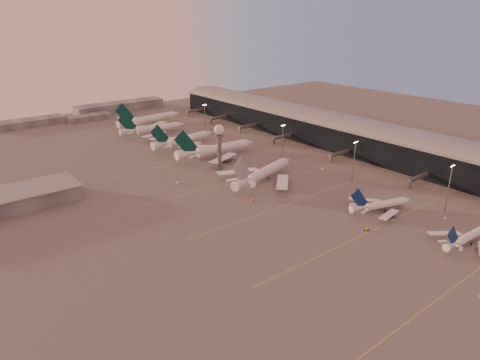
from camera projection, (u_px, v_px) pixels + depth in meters
ground at (375, 247)px, 181.89m from camera, size 700.00×700.00×0.00m
taxiway_markings at (322, 191)px, 240.21m from camera, size 180.00×185.25×0.02m
terminal at (338, 132)px, 321.09m from camera, size 57.00×362.00×23.04m
radar_tower at (219, 138)px, 264.98m from camera, size 6.40×6.40×31.10m
mast_a at (449, 186)px, 210.54m from camera, size 3.60×0.56×25.00m
mast_b at (354, 159)px, 249.02m from camera, size 3.60×0.56×25.00m
mast_c at (283, 141)px, 286.33m from camera, size 3.60×0.56×25.00m
mast_d at (205, 117)px, 350.98m from camera, size 3.60×0.56×25.00m
distant_horizon at (95, 111)px, 419.73m from camera, size 165.00×37.50×9.00m
narrowbody_near at (466, 239)px, 182.92m from camera, size 33.30×26.54×13.01m
narrowbody_mid at (381, 206)px, 213.97m from camera, size 36.25×28.48×14.60m
widebody_white at (264, 175)px, 253.81m from camera, size 59.08×46.69×21.34m
greentail_a at (217, 151)px, 296.39m from camera, size 63.50×51.19×23.05m
greentail_b at (184, 141)px, 320.74m from camera, size 57.77×46.34×21.07m
greentail_c at (153, 130)px, 352.68m from camera, size 56.70×45.60×20.61m
greentail_d at (150, 121)px, 381.17m from camera, size 65.85×52.84×24.00m
gsv_catering_a at (445, 215)px, 206.21m from camera, size 5.26×3.04×4.06m
gsv_tug_mid at (367, 229)px, 195.60m from camera, size 3.73×4.47×1.10m
gsv_truck_b at (357, 188)px, 241.30m from camera, size 6.42×3.88×2.44m
gsv_truck_c at (252, 199)px, 226.71m from camera, size 5.84×3.64×2.22m
gsv_catering_b at (323, 167)px, 271.44m from camera, size 5.84×3.26×4.55m
gsv_tug_far at (245, 174)px, 263.94m from camera, size 3.31×4.48×1.15m
gsv_truck_d at (177, 182)px, 250.24m from camera, size 3.62×6.19×2.36m
gsv_tug_hangar at (233, 146)px, 320.95m from camera, size 4.14×2.84×1.10m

